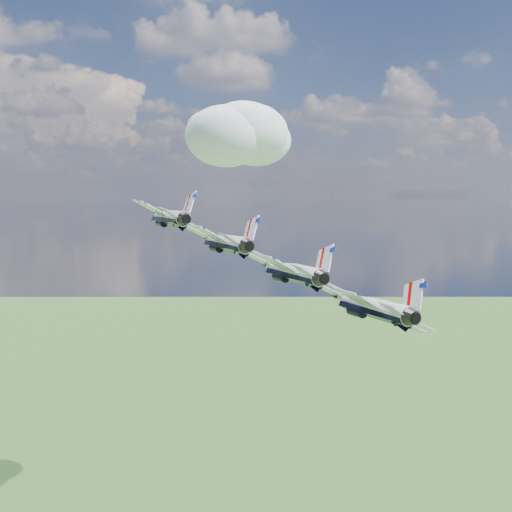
{
  "coord_description": "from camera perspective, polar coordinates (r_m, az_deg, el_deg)",
  "views": [
    {
      "loc": [
        -12.9,
        -97.99,
        157.78
      ],
      "look_at": [
        4.83,
        -15.93,
        149.84
      ],
      "focal_mm": 45.0,
      "sensor_mm": 36.0,
      "label": 1
    }
  ],
  "objects": [
    {
      "name": "jet_1",
      "position": [
        87.97,
        -2.83,
        1.25
      ],
      "size": [
        15.99,
        19.37,
        9.81
      ],
      "primitive_type": null,
      "rotation": [
        0.0,
        0.48,
        0.22
      ],
      "color": "silver"
    },
    {
      "name": "jet_0",
      "position": [
        95.95,
        -7.82,
        3.43
      ],
      "size": [
        15.99,
        19.37,
        9.81
      ],
      "primitive_type": null,
      "rotation": [
        0.0,
        0.48,
        0.22
      ],
      "color": "white"
    },
    {
      "name": "jet_2",
      "position": [
        80.94,
        3.08,
        -1.36
      ],
      "size": [
        15.99,
        19.37,
        9.81
      ],
      "primitive_type": null,
      "rotation": [
        0.0,
        0.48,
        0.22
      ],
      "color": "white"
    },
    {
      "name": "jet_3",
      "position": [
        75.13,
        10.02,
        -4.39
      ],
      "size": [
        15.99,
        19.37,
        9.81
      ],
      "primitive_type": null,
      "rotation": [
        0.0,
        0.48,
        0.22
      ],
      "color": "white"
    },
    {
      "name": "cloud_far",
      "position": [
        294.39,
        0.28,
        10.82
      ],
      "size": [
        56.92,
        44.72,
        22.36
      ],
      "primitive_type": "ellipsoid",
      "color": "white"
    }
  ]
}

